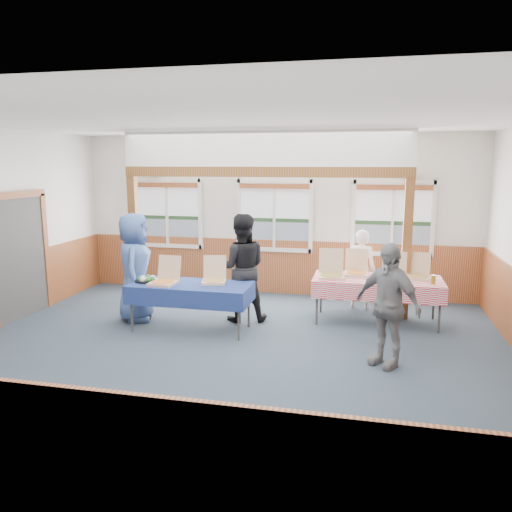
{
  "coord_description": "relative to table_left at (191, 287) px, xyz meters",
  "views": [
    {
      "loc": [
        1.83,
        -6.38,
        2.65
      ],
      "look_at": [
        0.17,
        1.0,
        1.23
      ],
      "focal_mm": 35.0,
      "sensor_mm": 36.0,
      "label": 1
    }
  ],
  "objects": [
    {
      "name": "pizza_box_d",
      "position": [
        2.55,
        1.24,
        0.12
      ],
      "size": [
        0.4,
        0.48,
        0.42
      ],
      "rotation": [
        0.0,
        0.0,
        0.03
      ],
      "color": "#D7B38F",
      "rests_on": "table_right"
    },
    {
      "name": "cased_opening",
      "position": [
        -3.09,
        -0.0,
        0.35
      ],
      "size": [
        0.06,
        1.3,
        2.1
      ],
      "primitive_type": "cube",
      "color": "#373737",
      "rests_on": "wall_left"
    },
    {
      "name": "veggie_tray",
      "position": [
        -0.75,
        -0.0,
        0.09
      ],
      "size": [
        0.38,
        0.38,
        0.09
      ],
      "color": "black",
      "rests_on": "table_left"
    },
    {
      "name": "woman_white",
      "position": [
        2.62,
        1.79,
        0.03
      ],
      "size": [
        0.57,
        0.4,
        1.47
      ],
      "primitive_type": "imported",
      "rotation": [
        0.0,
        0.0,
        3.05
      ],
      "color": "white",
      "rests_on": "floor"
    },
    {
      "name": "floor",
      "position": [
        0.87,
        -0.9,
        -0.7
      ],
      "size": [
        8.0,
        8.0,
        0.0
      ],
      "primitive_type": "plane",
      "color": "#252F3C",
      "rests_on": "ground"
    },
    {
      "name": "post_left",
      "position": [
        -1.63,
        1.4,
        0.5
      ],
      "size": [
        0.15,
        0.15,
        2.4
      ],
      "primitive_type": "cube",
      "color": "#553A13",
      "rests_on": "floor"
    },
    {
      "name": "window_left",
      "position": [
        -1.43,
        2.56,
        0.98
      ],
      "size": [
        1.56,
        0.1,
        1.46
      ],
      "color": "white",
      "rests_on": "wall_back"
    },
    {
      "name": "drink_glass",
      "position": [
        3.75,
        0.8,
        0.13
      ],
      "size": [
        0.07,
        0.07,
        0.15
      ],
      "primitive_type": "cylinder",
      "color": "#876416",
      "rests_on": "table_right"
    },
    {
      "name": "post_right",
      "position": [
        3.37,
        1.4,
        0.5
      ],
      "size": [
        0.15,
        0.15,
        2.4
      ],
      "primitive_type": "cube",
      "color": "#553A13",
      "rests_on": "floor"
    },
    {
      "name": "pizza_box_e",
      "position": [
        3.16,
        0.97,
        0.12
      ],
      "size": [
        0.43,
        0.51,
        0.44
      ],
      "rotation": [
        0.0,
        0.0,
        -0.06
      ],
      "color": "#D7B38F",
      "rests_on": "table_right"
    },
    {
      "name": "cross_beam",
      "position": [
        0.87,
        1.4,
        1.79
      ],
      "size": [
        5.15,
        0.18,
        0.18
      ],
      "primitive_type": "cube",
      "color": "#553A13",
      "rests_on": "post_left"
    },
    {
      "name": "ceiling",
      "position": [
        0.87,
        -0.9,
        2.5
      ],
      "size": [
        8.0,
        8.0,
        0.0
      ],
      "primitive_type": "plane",
      "rotation": [
        3.14,
        0.0,
        0.0
      ],
      "color": "white",
      "rests_on": "wall_back"
    },
    {
      "name": "person_grey",
      "position": [
        3.0,
        -0.79,
        0.12
      ],
      "size": [
        1.01,
        0.91,
        1.65
      ],
      "primitive_type": "imported",
      "rotation": [
        0.0,
        0.0,
        -0.65
      ],
      "color": "slate",
      "rests_on": "floor"
    },
    {
      "name": "pizza_box_c",
      "position": [
        2.15,
        0.95,
        0.12
      ],
      "size": [
        0.47,
        0.55,
        0.45
      ],
      "rotation": [
        0.0,
        0.0,
        0.11
      ],
      "color": "#D7B38F",
      "rests_on": "table_right"
    },
    {
      "name": "wainscot_back",
      "position": [
        0.87,
        2.57,
        -0.15
      ],
      "size": [
        7.98,
        0.05,
        1.1
      ],
      "primitive_type": "cube",
      "color": "brown",
      "rests_on": "floor"
    },
    {
      "name": "window_right",
      "position": [
        3.17,
        2.56,
        0.98
      ],
      "size": [
        1.56,
        0.1,
        1.46
      ],
      "color": "white",
      "rests_on": "wall_back"
    },
    {
      "name": "wall_front",
      "position": [
        0.87,
        -4.4,
        0.9
      ],
      "size": [
        8.0,
        0.0,
        8.0
      ],
      "primitive_type": "plane",
      "rotation": [
        -1.57,
        0.0,
        0.0
      ],
      "color": "silver",
      "rests_on": "floor"
    },
    {
      "name": "wall_back",
      "position": [
        0.87,
        2.6,
        0.9
      ],
      "size": [
        8.0,
        0.0,
        8.0
      ],
      "primitive_type": "plane",
      "rotation": [
        1.57,
        0.0,
        0.0
      ],
      "color": "silver",
      "rests_on": "floor"
    },
    {
      "name": "table_left",
      "position": [
        0.0,
        0.0,
        0.0
      ],
      "size": [
        2.04,
        1.18,
        0.76
      ],
      "rotation": [
        0.0,
        0.0,
        0.18
      ],
      "color": "#373737",
      "rests_on": "floor"
    },
    {
      "name": "man_blue",
      "position": [
        -1.1,
        0.29,
        0.21
      ],
      "size": [
        0.82,
        1.03,
        1.83
      ],
      "primitive_type": "imported",
      "rotation": [
        0.0,
        0.0,
        1.87
      ],
      "color": "#3A5592",
      "rests_on": "floor"
    },
    {
      "name": "table_right",
      "position": [
        2.9,
        1.05,
        0.0
      ],
      "size": [
        2.27,
        1.49,
        0.76
      ],
      "rotation": [
        0.0,
        0.0,
        0.28
      ],
      "color": "#373737",
      "rests_on": "floor"
    },
    {
      "name": "wainscot_front",
      "position": [
        0.87,
        -4.38,
        -0.15
      ],
      "size": [
        7.98,
        0.05,
        1.1
      ],
      "primitive_type": "cube",
      "color": "brown",
      "rests_on": "floor"
    },
    {
      "name": "window_mid",
      "position": [
        0.87,
        2.56,
        0.98
      ],
      "size": [
        1.56,
        0.1,
        1.46
      ],
      "color": "white",
      "rests_on": "wall_back"
    },
    {
      "name": "pizza_box_b",
      "position": [
        0.34,
        0.16,
        0.12
      ],
      "size": [
        0.46,
        0.52,
        0.41
      ],
      "rotation": [
        0.0,
        0.0,
        0.22
      ],
      "color": "#D7B38F",
      "rests_on": "table_left"
    },
    {
      "name": "pizza_box_a",
      "position": [
        -0.4,
        -0.11,
        0.12
      ],
      "size": [
        0.42,
        0.5,
        0.42
      ],
      "rotation": [
        0.0,
        0.0,
        -0.07
      ],
      "color": "#D7B38F",
      "rests_on": "table_left"
    },
    {
      "name": "pizza_box_f",
      "position": [
        3.56,
        1.19,
        0.12
      ],
      "size": [
        0.42,
        0.5,
        0.41
      ],
      "rotation": [
        0.0,
        0.0,
        -0.11
      ],
      "color": "#D7B38F",
      "rests_on": "table_right"
    },
    {
      "name": "woman_black",
      "position": [
        0.66,
        0.66,
        0.21
      ],
      "size": [
        1.04,
        0.91,
        1.82
      ],
      "primitive_type": "imported",
      "rotation": [
        0.0,
        0.0,
        3.42
      ],
      "color": "black",
      "rests_on": "floor"
    }
  ]
}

